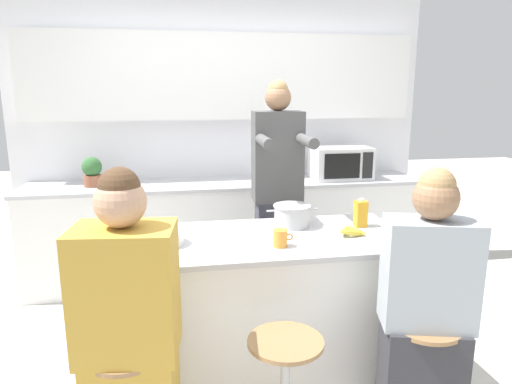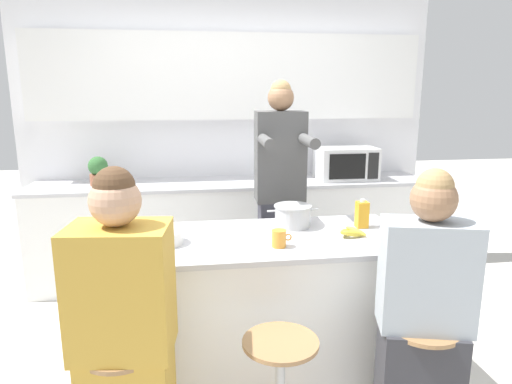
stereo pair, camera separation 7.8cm
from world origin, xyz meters
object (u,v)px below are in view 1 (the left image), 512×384
at_px(person_wrapped_blanket, 130,340).
at_px(banana_bunch, 351,231).
at_px(bar_stool_rightmost, 421,380).
at_px(juice_carton, 361,213).
at_px(fruit_bowl, 163,238).
at_px(cooking_pot, 292,215).
at_px(person_seated_near, 425,322).
at_px(coffee_cup_near, 280,238).
at_px(person_cooking, 277,205).
at_px(kitchen_island, 258,307).
at_px(potted_plant, 92,171).
at_px(microwave, 340,163).

xyz_separation_m(person_wrapped_blanket, banana_bunch, (1.20, 0.59, 0.23)).
xyz_separation_m(bar_stool_rightmost, juice_carton, (-0.03, 0.75, 0.64)).
bearing_deg(fruit_bowl, cooking_pot, 15.30).
height_order(bar_stool_rightmost, cooking_pot, cooking_pot).
bearing_deg(banana_bunch, fruit_bowl, 178.10).
relative_size(person_seated_near, coffee_cup_near, 12.46).
relative_size(bar_stool_rightmost, person_cooking, 0.35).
relative_size(kitchen_island, cooking_pot, 5.41).
bearing_deg(banana_bunch, person_cooking, 110.77).
height_order(person_seated_near, potted_plant, person_seated_near).
bearing_deg(person_cooking, microwave, 48.30).
bearing_deg(potted_plant, person_seated_near, -49.73).
relative_size(fruit_bowl, juice_carton, 1.24).
distance_m(coffee_cup_near, potted_plant, 2.09).
bearing_deg(microwave, banana_bunch, -108.05).
height_order(cooking_pot, banana_bunch, cooking_pot).
relative_size(person_seated_near, fruit_bowl, 6.25).
distance_m(kitchen_island, person_cooking, 0.84).
bearing_deg(banana_bunch, person_seated_near, -75.48).
bearing_deg(potted_plant, juice_carton, -37.90).
bearing_deg(kitchen_island, banana_bunch, -7.03).
xyz_separation_m(kitchen_island, bar_stool_rightmost, (0.69, -0.65, -0.13)).
bearing_deg(microwave, person_cooking, -133.53).
xyz_separation_m(juice_carton, potted_plant, (-1.81, 1.41, 0.07)).
xyz_separation_m(bar_stool_rightmost, potted_plant, (-1.84, 2.16, 0.72)).
bearing_deg(person_seated_near, coffee_cup_near, 155.77).
bearing_deg(microwave, person_seated_near, -99.33).
bearing_deg(person_cooking, juice_carton, -52.26).
xyz_separation_m(person_wrapped_blanket, cooking_pot, (0.92, 0.84, 0.27)).
height_order(kitchen_island, microwave, microwave).
relative_size(kitchen_island, potted_plant, 6.96).
distance_m(cooking_pot, potted_plant, 1.93).
distance_m(person_seated_near, banana_bunch, 0.67).
relative_size(fruit_bowl, potted_plant, 0.88).
bearing_deg(microwave, coffee_cup_near, -119.81).
bearing_deg(coffee_cup_near, banana_bunch, 14.07).
bearing_deg(juice_carton, person_seated_near, -88.17).
xyz_separation_m(person_seated_near, fruit_bowl, (-1.22, 0.62, 0.29)).
height_order(microwave, potted_plant, microwave).
bearing_deg(fruit_bowl, bar_stool_rightmost, -26.82).
bearing_deg(person_cooking, fruit_bowl, -137.18).
distance_m(juice_carton, microwave, 1.43).
relative_size(person_cooking, juice_carton, 10.03).
bearing_deg(potted_plant, bar_stool_rightmost, -49.56).
height_order(bar_stool_rightmost, person_wrapped_blanket, person_wrapped_blanket).
xyz_separation_m(banana_bunch, microwave, (0.50, 1.54, 0.15)).
xyz_separation_m(cooking_pot, potted_plant, (-1.39, 1.33, 0.09)).
bearing_deg(person_cooking, coffee_cup_near, -99.68).
height_order(person_cooking, person_seated_near, person_cooking).
bearing_deg(microwave, person_wrapped_blanket, -128.72).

